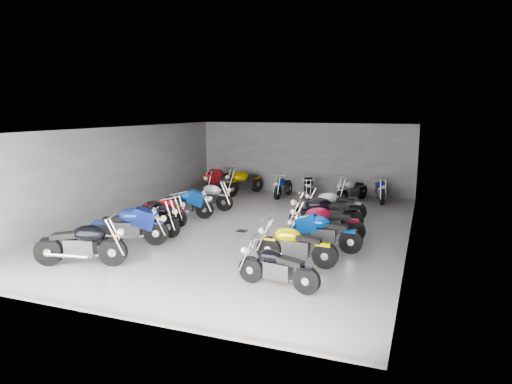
# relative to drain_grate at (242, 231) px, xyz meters

# --- Properties ---
(ground) EXTENTS (14.00, 14.00, 0.00)m
(ground) POSITION_rel_drain_grate_xyz_m (0.00, 0.50, -0.01)
(ground) COLOR gray
(ground) RESTS_ON ground
(wall_back) EXTENTS (10.00, 0.10, 3.20)m
(wall_back) POSITION_rel_drain_grate_xyz_m (0.00, 7.50, 1.59)
(wall_back) COLOR gray
(wall_back) RESTS_ON ground
(wall_left) EXTENTS (0.10, 14.00, 3.20)m
(wall_left) POSITION_rel_drain_grate_xyz_m (-5.00, 0.50, 1.59)
(wall_left) COLOR gray
(wall_left) RESTS_ON ground
(wall_right) EXTENTS (0.10, 14.00, 3.20)m
(wall_right) POSITION_rel_drain_grate_xyz_m (5.00, 0.50, 1.59)
(wall_right) COLOR gray
(wall_right) RESTS_ON ground
(ceiling) EXTENTS (10.00, 14.00, 0.04)m
(ceiling) POSITION_rel_drain_grate_xyz_m (0.00, 0.50, 3.21)
(ceiling) COLOR black
(ceiling) RESTS_ON wall_back
(drain_grate) EXTENTS (0.32, 0.32, 0.01)m
(drain_grate) POSITION_rel_drain_grate_xyz_m (0.00, 0.00, 0.00)
(drain_grate) COLOR black
(drain_grate) RESTS_ON ground
(motorcycle_left_a) EXTENTS (2.22, 0.92, 1.01)m
(motorcycle_left_a) POSITION_rel_drain_grate_xyz_m (-2.45, -4.38, 0.55)
(motorcycle_left_a) COLOR black
(motorcycle_left_a) RESTS_ON ground
(motorcycle_left_b) EXTENTS (2.20, 0.98, 1.01)m
(motorcycle_left_b) POSITION_rel_drain_grate_xyz_m (-2.42, -2.52, 0.55)
(motorcycle_left_b) COLOR black
(motorcycle_left_b) RESTS_ON ground
(motorcycle_left_c) EXTENTS (2.15, 0.77, 0.97)m
(motorcycle_left_c) POSITION_rel_drain_grate_xyz_m (-2.43, -1.21, 0.52)
(motorcycle_left_c) COLOR black
(motorcycle_left_c) RESTS_ON ground
(motorcycle_left_d) EXTENTS (2.04, 0.65, 0.91)m
(motorcycle_left_d) POSITION_rel_drain_grate_xyz_m (-2.79, -0.10, 0.49)
(motorcycle_left_d) COLOR black
(motorcycle_left_d) RESTS_ON ground
(motorcycle_left_e) EXTENTS (2.12, 0.64, 0.94)m
(motorcycle_left_e) POSITION_rel_drain_grate_xyz_m (-2.58, 0.96, 0.51)
(motorcycle_left_e) COLOR black
(motorcycle_left_e) RESTS_ON ground
(motorcycle_left_f) EXTENTS (2.19, 0.45, 0.96)m
(motorcycle_left_f) POSITION_rel_drain_grate_xyz_m (-2.46, 2.49, 0.52)
(motorcycle_left_f) COLOR black
(motorcycle_left_f) RESTS_ON ground
(motorcycle_right_a) EXTENTS (1.92, 0.48, 0.85)m
(motorcycle_right_a) POSITION_rel_drain_grate_xyz_m (2.48, -4.04, 0.46)
(motorcycle_right_a) COLOR black
(motorcycle_right_a) RESTS_ON ground
(motorcycle_right_b) EXTENTS (2.10, 0.41, 0.92)m
(motorcycle_right_b) POSITION_rel_drain_grate_xyz_m (2.44, -2.47, 0.50)
(motorcycle_right_b) COLOR black
(motorcycle_right_b) RESTS_ON ground
(motorcycle_right_c) EXTENTS (2.12, 0.43, 0.93)m
(motorcycle_right_c) POSITION_rel_drain_grate_xyz_m (2.83, -1.09, 0.50)
(motorcycle_right_c) COLOR black
(motorcycle_right_c) RESTS_ON ground
(motorcycle_right_d) EXTENTS (2.21, 0.66, 0.98)m
(motorcycle_right_d) POSITION_rel_drain_grate_xyz_m (2.71, -0.15, 0.53)
(motorcycle_right_d) COLOR black
(motorcycle_right_d) RESTS_ON ground
(motorcycle_right_e) EXTENTS (2.33, 0.70, 1.03)m
(motorcycle_right_e) POSITION_rel_drain_grate_xyz_m (2.43, 1.04, 0.56)
(motorcycle_right_e) COLOR black
(motorcycle_right_e) RESTS_ON ground
(motorcycle_right_f) EXTENTS (2.16, 0.58, 0.96)m
(motorcycle_right_f) POSITION_rel_drain_grate_xyz_m (2.43, 2.52, 0.52)
(motorcycle_right_f) COLOR black
(motorcycle_right_f) RESTS_ON ground
(motorcycle_back_a) EXTENTS (0.56, 2.39, 1.05)m
(motorcycle_back_a) POSITION_rel_drain_grate_xyz_m (-3.59, 5.89, 0.57)
(motorcycle_back_a) COLOR black
(motorcycle_back_a) RESTS_ON ground
(motorcycle_back_b) EXTENTS (1.02, 2.29, 1.06)m
(motorcycle_back_b) POSITION_rel_drain_grate_xyz_m (-2.34, 5.91, 0.57)
(motorcycle_back_b) COLOR black
(motorcycle_back_b) RESTS_ON ground
(motorcycle_back_c) EXTENTS (0.42, 1.95, 0.86)m
(motorcycle_back_c) POSITION_rel_drain_grate_xyz_m (-0.49, 5.94, 0.46)
(motorcycle_back_c) COLOR black
(motorcycle_back_c) RESTS_ON ground
(motorcycle_back_d) EXTENTS (0.64, 1.88, 0.84)m
(motorcycle_back_d) POSITION_rel_drain_grate_xyz_m (0.55, 6.30, 0.45)
(motorcycle_back_d) COLOR black
(motorcycle_back_d) RESTS_ON ground
(motorcycle_back_e) EXTENTS (1.01, 1.97, 0.92)m
(motorcycle_back_e) POSITION_rel_drain_grate_xyz_m (2.49, 6.04, 0.50)
(motorcycle_back_e) COLOR black
(motorcycle_back_e) RESTS_ON ground
(motorcycle_back_f) EXTENTS (0.63, 2.05, 0.91)m
(motorcycle_back_f) POSITION_rel_drain_grate_xyz_m (3.62, 6.36, 0.49)
(motorcycle_back_f) COLOR black
(motorcycle_back_f) RESTS_ON ground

